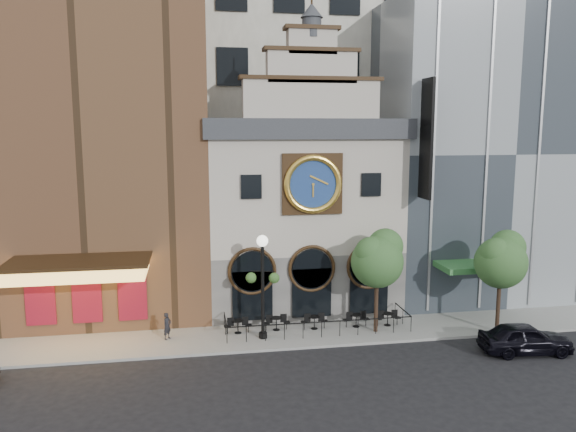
# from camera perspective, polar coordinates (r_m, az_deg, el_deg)

# --- Properties ---
(ground) EXTENTS (120.00, 120.00, 0.00)m
(ground) POSITION_cam_1_polar(r_m,az_deg,el_deg) (31.31, 3.93, -13.22)
(ground) COLOR black
(ground) RESTS_ON ground
(sidewalk) EXTENTS (44.00, 5.00, 0.15)m
(sidewalk) POSITION_cam_1_polar(r_m,az_deg,el_deg) (33.55, 2.91, -11.53)
(sidewalk) COLOR gray
(sidewalk) RESTS_ON ground
(clock_building) EXTENTS (12.60, 8.78, 18.65)m
(clock_building) POSITION_cam_1_polar(r_m,az_deg,el_deg) (37.00, 1.19, 0.99)
(clock_building) COLOR #605E5B
(clock_building) RESTS_ON ground
(theater_building) EXTENTS (14.00, 15.60, 25.00)m
(theater_building) POSITION_cam_1_polar(r_m,az_deg,el_deg) (38.61, -19.02, 9.65)
(theater_building) COLOR brown
(theater_building) RESTS_ON ground
(retail_building) EXTENTS (14.00, 14.40, 20.00)m
(retail_building) POSITION_cam_1_polar(r_m,az_deg,el_deg) (43.07, 17.97, 6.30)
(retail_building) COLOR gray
(retail_building) RESTS_ON ground
(office_tower) EXTENTS (20.00, 16.00, 40.00)m
(office_tower) POSITION_cam_1_polar(r_m,az_deg,el_deg) (49.35, -1.57, 18.49)
(office_tower) COLOR silver
(office_tower) RESTS_ON ground
(cafe_railing) EXTENTS (10.60, 2.60, 0.90)m
(cafe_railing) POSITION_cam_1_polar(r_m,az_deg,el_deg) (33.37, 2.92, -10.69)
(cafe_railing) COLOR black
(cafe_railing) RESTS_ON sidewalk
(bistro_0) EXTENTS (1.58, 0.68, 0.90)m
(bistro_0) POSITION_cam_1_polar(r_m,az_deg,el_deg) (32.85, -5.11, -11.01)
(bistro_0) COLOR black
(bistro_0) RESTS_ON sidewalk
(bistro_1) EXTENTS (1.58, 0.68, 0.90)m
(bistro_1) POSITION_cam_1_polar(r_m,az_deg,el_deg) (33.20, -1.19, -10.76)
(bistro_1) COLOR black
(bistro_1) RESTS_ON sidewalk
(bistro_2) EXTENTS (1.58, 0.68, 0.90)m
(bistro_2) POSITION_cam_1_polar(r_m,az_deg,el_deg) (33.41, 2.69, -10.63)
(bistro_2) COLOR black
(bistro_2) RESTS_ON sidewalk
(bistro_3) EXTENTS (1.58, 0.68, 0.90)m
(bistro_3) POSITION_cam_1_polar(r_m,az_deg,el_deg) (33.95, 6.94, -10.37)
(bistro_3) COLOR black
(bistro_3) RESTS_ON sidewalk
(bistro_4) EXTENTS (1.58, 0.68, 0.90)m
(bistro_4) POSITION_cam_1_polar(r_m,az_deg,el_deg) (34.43, 10.09, -10.16)
(bistro_4) COLOR black
(bistro_4) RESTS_ON sidewalk
(car_right) EXTENTS (4.96, 2.42, 1.63)m
(car_right) POSITION_cam_1_polar(r_m,az_deg,el_deg) (32.79, 22.98, -11.37)
(car_right) COLOR black
(car_right) RESTS_ON ground
(pedestrian) EXTENTS (0.63, 0.66, 1.52)m
(pedestrian) POSITION_cam_1_polar(r_m,az_deg,el_deg) (32.47, -12.17, -10.87)
(pedestrian) COLOR black
(pedestrian) RESTS_ON sidewalk
(lamppost) EXTENTS (1.85, 0.88, 5.87)m
(lamppost) POSITION_cam_1_polar(r_m,az_deg,el_deg) (31.10, -2.60, -6.01)
(lamppost) COLOR black
(lamppost) RESTS_ON sidewalk
(tree_left) EXTENTS (3.10, 2.98, 5.97)m
(tree_left) POSITION_cam_1_polar(r_m,az_deg,el_deg) (32.35, 9.13, -4.17)
(tree_left) COLOR #382619
(tree_left) RESTS_ON sidewalk
(tree_right) EXTENTS (3.06, 2.95, 5.90)m
(tree_right) POSITION_cam_1_polar(r_m,az_deg,el_deg) (34.17, 20.87, -4.03)
(tree_right) COLOR #382619
(tree_right) RESTS_ON sidewalk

